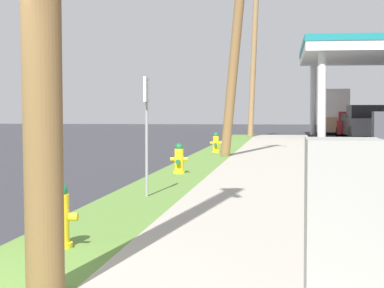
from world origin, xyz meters
name	(u,v)px	position (x,y,z in m)	size (l,w,h in m)	color
fire_hydrant_nearest	(59,219)	(0.69, 2.76, 0.45)	(0.42, 0.38, 0.74)	yellow
fire_hydrant_second	(179,160)	(0.65, 12.11, 0.45)	(0.42, 0.38, 0.74)	yellow
fire_hydrant_third	(216,144)	(0.72, 20.82, 0.45)	(0.42, 0.37, 0.74)	yellow
utility_pole_midground	(237,24)	(1.65, 18.36, 4.46)	(1.59, 1.68, 8.52)	olive
utility_pole_background	(254,54)	(1.41, 36.63, 4.95)	(1.12, 1.22, 9.49)	#937047
utility_cabinet	(342,249)	(3.54, -0.15, 0.75)	(0.54, 0.67, 1.34)	slate
street_sign_post	(147,111)	(0.75, 7.52, 1.63)	(0.05, 0.36, 2.12)	gray
car_red_by_near_pump	(351,125)	(7.51, 42.02, 0.72)	(2.18, 4.60, 1.57)	red
truck_tan_at_forecourt	(335,113)	(6.78, 46.02, 1.49)	(2.57, 6.53, 3.11)	tan
truck_black_on_apron	(362,123)	(7.82, 38.34, 0.91)	(2.39, 5.50, 1.97)	black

